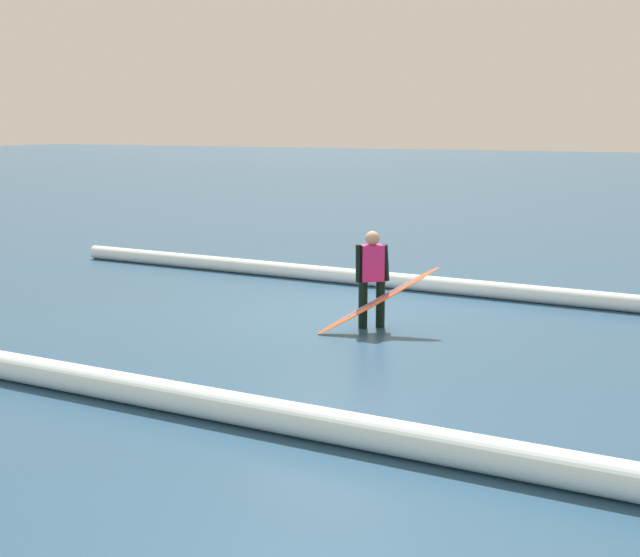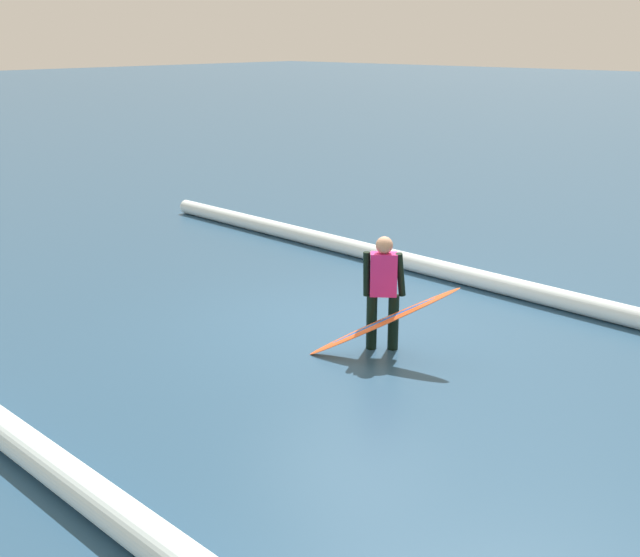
# 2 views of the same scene
# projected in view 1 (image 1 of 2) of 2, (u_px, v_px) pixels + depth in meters

# --- Properties ---
(ground_plane) EXTENTS (166.70, 166.70, 0.00)m
(ground_plane) POSITION_uv_depth(u_px,v_px,m) (328.00, 316.00, 14.06)
(ground_plane) COLOR navy
(surfer) EXTENTS (0.42, 0.42, 1.51)m
(surfer) POSITION_uv_depth(u_px,v_px,m) (372.00, 274.00, 13.14)
(surfer) COLOR black
(surfer) RESTS_ON ground_plane
(surfboard) EXTENTS (1.71, 1.29, 1.02)m
(surfboard) POSITION_uv_depth(u_px,v_px,m) (378.00, 301.00, 12.87)
(surfboard) COLOR #E55926
(surfboard) RESTS_ON ground_plane
(wave_crest_foreground) EXTENTS (15.17, 0.96, 0.30)m
(wave_crest_foreground) POSITION_uv_depth(u_px,v_px,m) (392.00, 280.00, 16.41)
(wave_crest_foreground) COLOR white
(wave_crest_foreground) RESTS_ON ground_plane
(wave_crest_midground) EXTENTS (20.54, 0.98, 0.35)m
(wave_crest_midground) POSITION_uv_depth(u_px,v_px,m) (318.00, 423.00, 8.56)
(wave_crest_midground) COLOR white
(wave_crest_midground) RESTS_ON ground_plane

